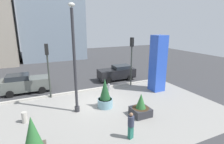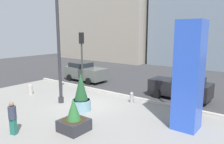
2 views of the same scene
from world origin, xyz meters
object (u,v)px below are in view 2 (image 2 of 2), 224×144
(art_pillar_blue, at_px, (189,76))
(pedestrian_on_sidewalk, at_px, (13,117))
(potted_plant_curbside, at_px, (74,119))
(car_intersection, at_px, (181,87))
(traffic_light_far_side, at_px, (177,56))
(potted_plant_mid_plaza, at_px, (81,95))
(traffic_light_corner, at_px, (82,51))
(lamp_post, at_px, (59,48))
(car_curb_east, at_px, (85,72))
(fire_hydrant, at_px, (132,98))
(concrete_bollard, at_px, (30,90))

(art_pillar_blue, height_order, pedestrian_on_sidewalk, art_pillar_blue)
(potted_plant_curbside, xyz_separation_m, pedestrian_on_sidewalk, (-1.98, -1.99, 0.30))
(potted_plant_curbside, height_order, car_intersection, car_intersection)
(art_pillar_blue, height_order, traffic_light_far_side, art_pillar_blue)
(art_pillar_blue, bearing_deg, potted_plant_mid_plaza, -167.23)
(art_pillar_blue, distance_m, traffic_light_corner, 9.93)
(lamp_post, xyz_separation_m, car_curb_east, (-3.47, 5.89, -2.82))
(fire_hydrant, relative_size, traffic_light_corner, 0.16)
(concrete_bollard, bearing_deg, art_pillar_blue, 6.18)
(traffic_light_corner, relative_size, pedestrian_on_sidewalk, 2.95)
(concrete_bollard, xyz_separation_m, car_curb_east, (0.02, 6.00, 0.52))
(car_intersection, xyz_separation_m, pedestrian_on_sidewalk, (-4.20, -10.23, 0.03))
(art_pillar_blue, relative_size, car_intersection, 1.24)
(lamp_post, height_order, traffic_light_corner, lamp_post)
(traffic_light_far_side, bearing_deg, car_intersection, 101.87)
(concrete_bollard, distance_m, traffic_light_far_side, 11.14)
(traffic_light_far_side, bearing_deg, concrete_bollard, -160.54)
(traffic_light_corner, bearing_deg, traffic_light_far_side, -0.55)
(fire_hydrant, distance_m, car_intersection, 3.71)
(car_curb_east, bearing_deg, concrete_bollard, -90.18)
(art_pillar_blue, relative_size, concrete_bollard, 7.11)
(potted_plant_mid_plaza, distance_m, pedestrian_on_sidewalk, 4.25)
(potted_plant_curbside, bearing_deg, car_curb_east, 131.58)
(potted_plant_curbside, distance_m, concrete_bollard, 7.79)
(potted_plant_mid_plaza, height_order, traffic_light_corner, traffic_light_corner)
(lamp_post, relative_size, traffic_light_corner, 1.61)
(potted_plant_curbside, height_order, fire_hydrant, potted_plant_curbside)
(potted_plant_mid_plaza, distance_m, fire_hydrant, 3.60)
(lamp_post, xyz_separation_m, potted_plant_curbside, (3.93, -2.45, -3.12))
(fire_hydrant, height_order, traffic_light_corner, traffic_light_corner)
(potted_plant_mid_plaza, height_order, car_curb_east, potted_plant_mid_plaza)
(lamp_post, height_order, traffic_light_far_side, lamp_post)
(potted_plant_mid_plaza, relative_size, concrete_bollard, 3.08)
(potted_plant_mid_plaza, bearing_deg, traffic_light_far_side, 39.41)
(art_pillar_blue, bearing_deg, fire_hydrant, 157.72)
(art_pillar_blue, xyz_separation_m, traffic_light_far_side, (-1.52, 2.32, 0.67))
(potted_plant_curbside, distance_m, traffic_light_corner, 8.49)
(potted_plant_mid_plaza, relative_size, traffic_light_corner, 0.49)
(potted_plant_mid_plaza, xyz_separation_m, car_curb_east, (-5.63, 6.10, -0.07))
(lamp_post, relative_size, pedestrian_on_sidewalk, 4.75)
(concrete_bollard, relative_size, pedestrian_on_sidewalk, 0.47)
(traffic_light_corner, bearing_deg, pedestrian_on_sidewalk, -66.80)
(traffic_light_corner, height_order, traffic_light_far_side, traffic_light_far_side)
(traffic_light_corner, xyz_separation_m, traffic_light_far_side, (8.11, -0.08, 0.15))
(potted_plant_curbside, height_order, car_curb_east, car_curb_east)
(car_curb_east, bearing_deg, traffic_light_corner, -49.53)
(art_pillar_blue, distance_m, pedestrian_on_sidewalk, 8.54)
(potted_plant_curbside, relative_size, traffic_light_corner, 0.35)
(lamp_post, relative_size, concrete_bollard, 10.13)
(potted_plant_curbside, distance_m, pedestrian_on_sidewalk, 2.82)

